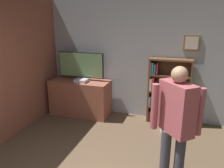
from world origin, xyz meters
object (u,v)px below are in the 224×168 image
(game_console, at_px, (81,81))
(bookshelf, at_px, (165,91))
(television, at_px, (81,66))
(waste_bin, at_px, (169,122))
(person, at_px, (175,120))

(game_console, relative_size, bookshelf, 0.20)
(television, relative_size, waste_bin, 2.59)
(bookshelf, relative_size, person, 0.84)
(television, xyz_separation_m, game_console, (0.09, -0.19, -0.30))
(person, xyz_separation_m, waste_bin, (-0.13, 1.60, -0.79))
(person, relative_size, waste_bin, 3.92)
(game_console, height_order, bookshelf, bookshelf)
(bookshelf, relative_size, waste_bin, 3.31)
(game_console, distance_m, person, 2.76)
(game_console, xyz_separation_m, waste_bin, (2.00, -0.16, -0.65))
(television, bearing_deg, bookshelf, 3.25)
(person, bearing_deg, waste_bin, 143.21)
(game_console, distance_m, bookshelf, 1.88)
(waste_bin, bearing_deg, bookshelf, 107.81)
(game_console, bearing_deg, television, 115.18)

